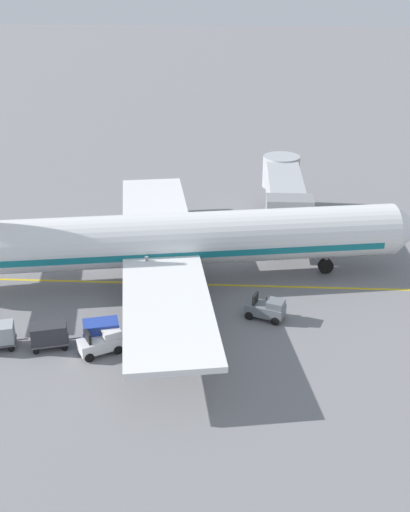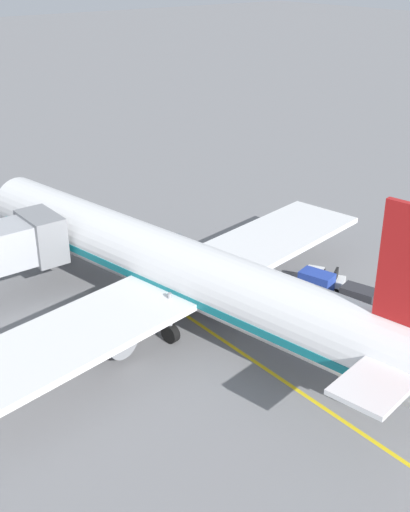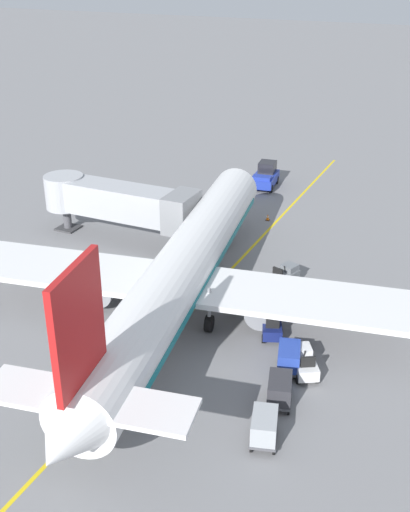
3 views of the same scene
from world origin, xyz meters
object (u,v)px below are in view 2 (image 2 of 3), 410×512
at_px(parked_airliner, 176,269).
at_px(baggage_cart_second_in_train, 359,298).
at_px(safety_cone_nose_left, 42,224).
at_px(baggage_cart_front, 316,282).
at_px(baggage_tug_spare, 178,248).
at_px(baggage_cart_third_in_train, 405,317).
at_px(ground_crew_wing_walker, 206,279).
at_px(baggage_tug_trailing, 323,280).
at_px(baggage_tug_lead, 256,276).

height_order(parked_airliner, baggage_cart_second_in_train, parked_airliner).
relative_size(parked_airliner, safety_cone_nose_left, 63.10).
bearing_deg(baggage_cart_front, baggage_tug_spare, 109.94).
relative_size(baggage_cart_third_in_train, ground_crew_wing_walker, 1.76).
height_order(parked_airliner, baggage_cart_third_in_train, parked_airliner).
bearing_deg(ground_crew_wing_walker, baggage_cart_second_in_train, -52.60).
relative_size(baggage_tug_trailing, baggage_cart_front, 0.93).
height_order(baggage_tug_trailing, baggage_cart_front, baggage_tug_trailing).
height_order(baggage_tug_lead, baggage_tug_trailing, same).
bearing_deg(ground_crew_wing_walker, baggage_tug_lead, -22.53).
distance_m(parked_airliner, baggage_cart_second_in_train, 11.22).
distance_m(baggage_tug_lead, safety_cone_nose_left, 19.12).
height_order(baggage_cart_third_in_train, safety_cone_nose_left, baggage_cart_third_in_train).
xyz_separation_m(baggage_tug_lead, baggage_tug_spare, (-1.44, 6.73, 0.00)).
distance_m(baggage_cart_front, ground_crew_wing_walker, 7.00).
bearing_deg(baggage_cart_third_in_train, ground_crew_wing_walker, 119.52).
bearing_deg(safety_cone_nose_left, parked_airliner, -88.81).
distance_m(parked_airliner, ground_crew_wing_walker, 4.12).
xyz_separation_m(ground_crew_wing_walker, safety_cone_nose_left, (-3.59, 16.60, -0.66)).
relative_size(parked_airliner, baggage_tug_lead, 13.45).
height_order(baggage_tug_trailing, baggage_cart_third_in_train, baggage_tug_trailing).
distance_m(baggage_cart_second_in_train, baggage_cart_third_in_train, 3.14).
bearing_deg(parked_airliner, baggage_tug_trailing, -18.26).
height_order(parked_airliner, safety_cone_nose_left, parked_airliner).
bearing_deg(baggage_cart_third_in_train, safety_cone_nose_left, 109.46).
height_order(baggage_tug_lead, ground_crew_wing_walker, ground_crew_wing_walker).
height_order(baggage_cart_third_in_train, ground_crew_wing_walker, ground_crew_wing_walker).
relative_size(baggage_tug_lead, baggage_tug_spare, 1.00).
height_order(parked_airliner, baggage_tug_spare, parked_airliner).
relative_size(parked_airliner, baggage_tug_trailing, 13.47).
distance_m(parked_airliner, baggage_cart_third_in_train, 13.42).
height_order(parked_airliner, baggage_tug_lead, parked_airliner).
height_order(baggage_tug_spare, baggage_cart_front, baggage_tug_spare).
bearing_deg(baggage_tug_lead, baggage_tug_spare, 102.05).
xyz_separation_m(parked_airliner, safety_cone_nose_left, (-0.37, 17.87, -2.90)).
height_order(ground_crew_wing_walker, safety_cone_nose_left, ground_crew_wing_walker).
distance_m(baggage_cart_second_in_train, ground_crew_wing_walker, 9.54).
bearing_deg(baggage_cart_third_in_train, baggage_cart_front, 96.92).
bearing_deg(safety_cone_nose_left, baggage_tug_lead, -69.43).
distance_m(baggage_tug_spare, ground_crew_wing_walker, 5.69).
bearing_deg(baggage_tug_trailing, baggage_cart_second_in_train, -96.79).
height_order(baggage_tug_spare, safety_cone_nose_left, baggage_tug_spare).
bearing_deg(baggage_cart_second_in_train, baggage_tug_lead, 113.00).
height_order(baggage_tug_lead, baggage_tug_spare, same).
distance_m(baggage_cart_front, baggage_cart_second_in_train, 3.06).
distance_m(ground_crew_wing_walker, safety_cone_nose_left, 16.99).
bearing_deg(baggage_cart_front, baggage_cart_third_in_train, -83.08).
bearing_deg(safety_cone_nose_left, baggage_cart_front, -67.18).
bearing_deg(safety_cone_nose_left, baggage_cart_second_in_train, -68.79).
distance_m(baggage_tug_lead, ground_crew_wing_walker, 3.39).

